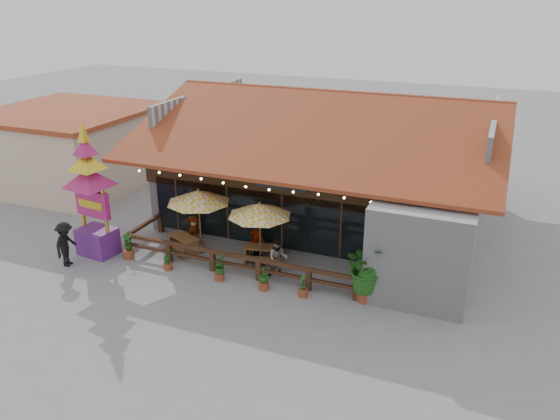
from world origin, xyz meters
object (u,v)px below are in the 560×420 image
at_px(picnic_table_left, 184,241).
at_px(tropical_plant, 367,269).
at_px(umbrella_left, 198,197).
at_px(thai_sign_tower, 89,181).
at_px(pedestrian, 66,244).
at_px(picnic_table_right, 262,251).
at_px(umbrella_right, 260,210).

distance_m(picnic_table_left, tropical_plant, 8.18).
xyz_separation_m(umbrella_left, thai_sign_tower, (-3.87, -1.84, 0.77)).
height_order(umbrella_left, pedestrian, umbrella_left).
xyz_separation_m(picnic_table_left, tropical_plant, (8.08, -1.01, 0.82)).
bearing_deg(umbrella_left, thai_sign_tower, -154.54).
xyz_separation_m(picnic_table_right, thai_sign_tower, (-6.68, -1.89, 2.75)).
height_order(umbrella_left, picnic_table_right, umbrella_left).
bearing_deg(picnic_table_left, umbrella_left, 26.06).
bearing_deg(thai_sign_tower, picnic_table_right, 15.81).
height_order(umbrella_left, umbrella_right, umbrella_left).
relative_size(picnic_table_left, thai_sign_tower, 0.29).
xyz_separation_m(umbrella_right, picnic_table_left, (-3.47, -0.14, -1.90)).
height_order(umbrella_left, thai_sign_tower, thai_sign_tower).
distance_m(picnic_table_left, pedestrian, 4.67).
height_order(umbrella_right, thai_sign_tower, thai_sign_tower).
xyz_separation_m(picnic_table_left, thai_sign_tower, (-3.23, -1.53, 2.76)).
xyz_separation_m(umbrella_left, tropical_plant, (7.43, -1.33, -1.17)).
bearing_deg(umbrella_right, thai_sign_tower, -166.00).
height_order(picnic_table_left, tropical_plant, tropical_plant).
distance_m(umbrella_left, pedestrian, 5.56).
height_order(umbrella_right, pedestrian, umbrella_right).
height_order(picnic_table_right, tropical_plant, tropical_plant).
relative_size(picnic_table_right, tropical_plant, 0.76).
xyz_separation_m(umbrella_right, picnic_table_right, (-0.02, 0.22, -1.89)).
relative_size(umbrella_left, picnic_table_left, 1.56).
bearing_deg(umbrella_right, tropical_plant, -14.04).
relative_size(umbrella_left, thai_sign_tower, 0.46).
relative_size(picnic_table_left, picnic_table_right, 1.06).
bearing_deg(picnic_table_right, thai_sign_tower, -164.19).
bearing_deg(picnic_table_left, tropical_plant, -7.14).
relative_size(umbrella_right, pedestrian, 1.47).
height_order(umbrella_left, tropical_plant, umbrella_left).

